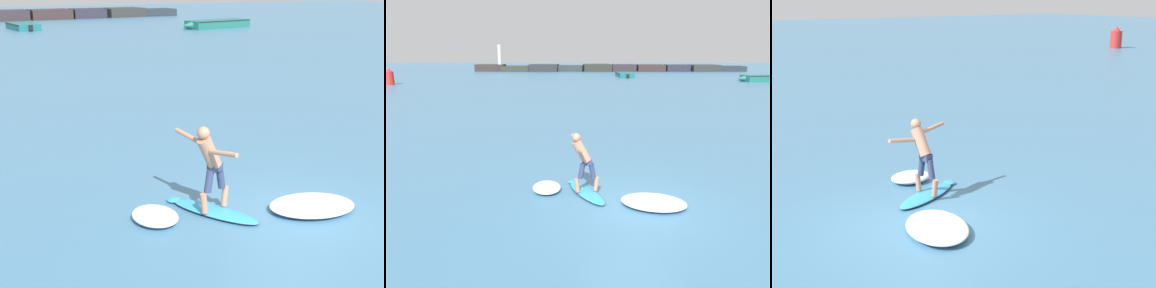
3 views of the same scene
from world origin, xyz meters
TOP-DOWN VIEW (x-y plane):
  - ground_plane at (0.00, 0.00)m, footprint 200.00×200.00m
  - surfboard at (-1.27, 1.00)m, footprint 1.39×2.19m
  - surfer at (-1.39, 0.94)m, footprint 0.87×1.69m
  - fishing_boat_near_jetty at (5.50, 47.74)m, footprint 2.46×5.98m
  - small_boat_offshore at (23.25, 40.00)m, footprint 8.11×3.25m
  - wave_foam_at_tail at (-2.46, 1.22)m, footprint 0.95×1.15m
  - wave_foam_at_nose at (0.56, 0.11)m, footprint 2.06×1.68m

SIDE VIEW (x-z plane):
  - ground_plane at x=0.00m, z-range 0.00..0.00m
  - surfboard at x=-1.27m, z-range -0.07..0.16m
  - wave_foam_at_nose at x=0.56m, z-range 0.00..0.23m
  - wave_foam_at_tail at x=-2.46m, z-range 0.00..0.23m
  - fishing_boat_near_jetty at x=5.50m, z-range 0.03..0.66m
  - small_boat_offshore at x=23.25m, z-range 0.03..0.84m
  - surfer at x=-1.39m, z-range 0.27..2.05m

